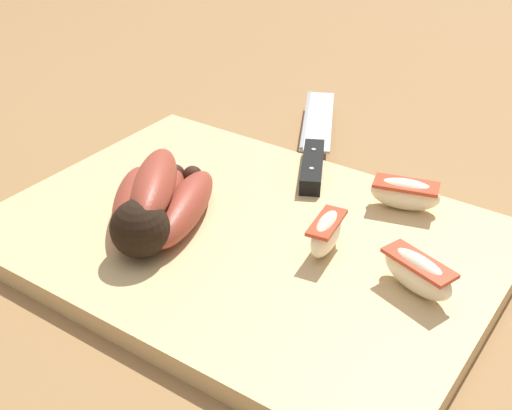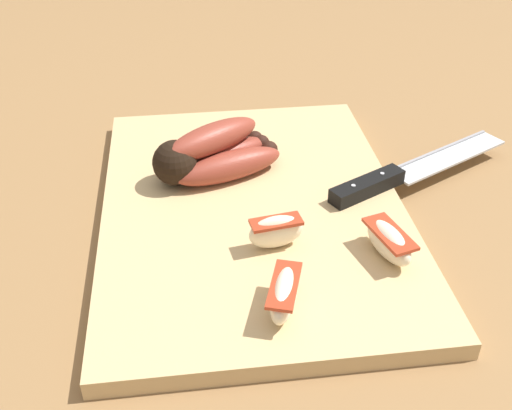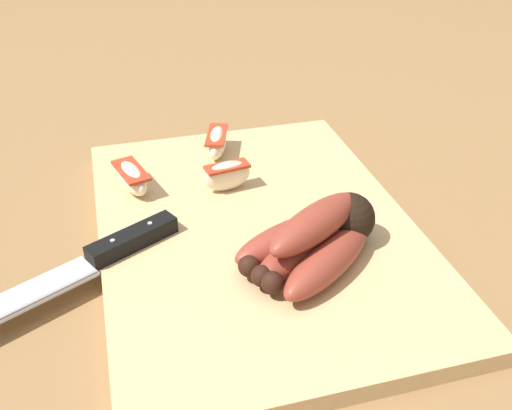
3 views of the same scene
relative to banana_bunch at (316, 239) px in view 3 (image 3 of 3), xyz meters
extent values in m
plane|color=olive|center=(-0.09, -0.03, -0.04)|extent=(6.00, 6.00, 0.00)
cube|color=tan|center=(-0.07, -0.04, -0.03)|extent=(0.47, 0.34, 0.02)
sphere|color=black|center=(-0.02, 0.04, 0.00)|extent=(0.05, 0.05, 0.05)
ellipsoid|color=brown|center=(-0.02, -0.02, -0.01)|extent=(0.08, 0.14, 0.03)
sphere|color=black|center=(0.01, -0.07, -0.01)|extent=(0.02, 0.02, 0.02)
ellipsoid|color=brown|center=(0.00, -0.01, -0.01)|extent=(0.09, 0.14, 0.03)
sphere|color=black|center=(0.03, -0.06, -0.01)|extent=(0.02, 0.02, 0.02)
ellipsoid|color=brown|center=(0.03, 0.00, -0.01)|extent=(0.11, 0.13, 0.03)
sphere|color=black|center=(0.04, -0.06, -0.01)|extent=(0.02, 0.02, 0.02)
ellipsoid|color=brown|center=(0.00, 0.00, 0.02)|extent=(0.11, 0.13, 0.04)
cylinder|color=white|center=(0.01, -0.02, 0.01)|extent=(0.02, 0.02, 0.00)
cube|color=silver|center=(-0.01, -0.30, -0.02)|extent=(0.11, 0.18, 0.00)
cube|color=#99999E|center=(0.01, -0.29, -0.02)|extent=(0.08, 0.16, 0.00)
cube|color=black|center=(-0.07, -0.18, -0.02)|extent=(0.07, 0.10, 0.02)
cylinder|color=#B2B2B7|center=(-0.08, -0.16, -0.01)|extent=(0.01, 0.01, 0.00)
cylinder|color=#B2B2B7|center=(-0.06, -0.20, -0.01)|extent=(0.01, 0.01, 0.00)
ellipsoid|color=#F4E5C1|center=(-0.15, -0.05, -0.01)|extent=(0.03, 0.06, 0.04)
cube|color=#B2381E|center=(-0.15, -0.05, 0.01)|extent=(0.03, 0.06, 0.00)
ellipsoid|color=#F4E5C1|center=(-0.25, -0.05, -0.01)|extent=(0.07, 0.04, 0.03)
cube|color=#B2381E|center=(-0.25, -0.05, 0.00)|extent=(0.07, 0.04, 0.00)
ellipsoid|color=#F4E5C1|center=(-0.18, -0.16, -0.01)|extent=(0.07, 0.04, 0.03)
cube|color=#B2381E|center=(-0.18, -0.16, 0.00)|extent=(0.07, 0.04, 0.00)
camera|label=1|loc=(-0.39, 0.40, 0.33)|focal=47.33mm
camera|label=2|loc=(-0.65, 0.03, 0.38)|focal=43.71mm
camera|label=3|loc=(0.44, -0.18, 0.34)|focal=41.12mm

